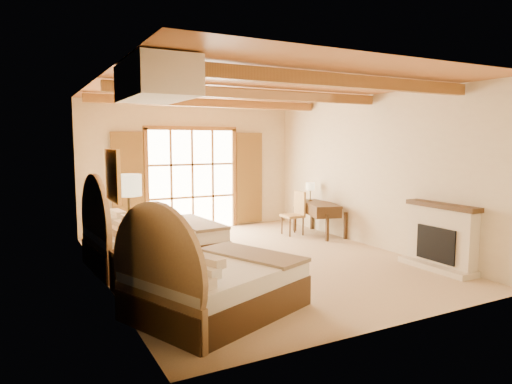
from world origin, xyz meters
TOP-DOWN VIEW (x-y plane):
  - floor at (0.00, 0.00)m, footprint 7.00×7.00m
  - wall_back at (0.00, 3.50)m, footprint 5.50×0.00m
  - wall_left at (-2.75, 0.00)m, footprint 0.00×7.00m
  - wall_right at (2.75, 0.00)m, footprint 0.00×7.00m
  - ceiling at (0.00, 0.00)m, footprint 7.00×7.00m
  - ceiling_beams at (0.00, 0.00)m, footprint 5.39×4.60m
  - french_doors at (0.00, 3.44)m, footprint 3.95×0.08m
  - fireplace at (2.60, -2.00)m, footprint 0.46×1.40m
  - painting at (-2.70, -0.75)m, footprint 0.06×0.95m
  - canopy_valance at (-2.40, -2.00)m, footprint 0.70×1.40m
  - bed_near at (-1.81, -2.06)m, footprint 2.61×2.22m
  - bed_far at (-1.89, 0.67)m, footprint 2.37×1.87m
  - nightstand at (-2.47, -0.69)m, footprint 0.56×0.56m
  - floor_lamp at (-2.50, -0.80)m, footprint 0.37×0.37m
  - armchair at (-1.64, 2.24)m, footprint 0.91×0.92m
  - ottoman at (-0.49, 1.89)m, footprint 0.66×0.66m
  - desk at (2.44, 1.39)m, footprint 1.01×1.56m
  - desk_chair at (1.90, 1.69)m, footprint 0.46×0.46m
  - desk_lamp at (2.48, 1.83)m, footprint 0.22×0.22m

SIDE VIEW (x-z plane):
  - floor at x=0.00m, z-range 0.00..0.00m
  - ottoman at x=-0.49m, z-range 0.00..0.38m
  - nightstand at x=-2.47m, z-range 0.00..0.61m
  - armchair at x=-1.64m, z-range 0.00..0.63m
  - desk_chair at x=1.90m, z-range -0.20..0.84m
  - bed_near at x=-1.81m, z-range -0.27..1.09m
  - desk at x=2.44m, z-range 0.03..0.81m
  - bed_far at x=-1.89m, z-range -0.29..1.18m
  - fireplace at x=2.60m, z-range -0.07..1.09m
  - desk_lamp at x=2.48m, z-range 0.89..1.33m
  - french_doors at x=0.00m, z-range -0.05..2.55m
  - floor_lamp at x=-2.50m, z-range 0.62..2.38m
  - wall_back at x=0.00m, z-range -1.15..4.35m
  - wall_left at x=-2.75m, z-range -1.90..5.10m
  - wall_right at x=2.75m, z-range -1.90..5.10m
  - painting at x=-2.70m, z-range 1.38..2.12m
  - canopy_valance at x=-2.40m, z-range 2.73..3.18m
  - ceiling_beams at x=0.00m, z-range 2.99..3.17m
  - ceiling at x=0.00m, z-range 3.20..3.20m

